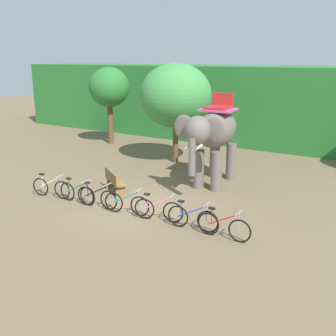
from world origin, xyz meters
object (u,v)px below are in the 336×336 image
(tree_center_left, at_px, (109,88))
(elephant, at_px, (214,134))
(wooden_bench, at_px, (114,181))
(bike_black, at_px, (97,197))
(tree_center, at_px, (176,96))
(bike_pink, at_px, (158,210))
(bike_red, at_px, (224,226))
(bike_blue, at_px, (193,218))
(bike_teal, at_px, (126,203))
(bike_white, at_px, (51,188))
(bike_green, at_px, (77,193))

(tree_center_left, relative_size, elephant, 1.11)
(tree_center_left, bearing_deg, wooden_bench, -49.56)
(tree_center_left, distance_m, bike_black, 11.48)
(tree_center, xyz_separation_m, bike_pink, (3.43, -6.85, -2.99))
(bike_red, bearing_deg, bike_blue, 176.12)
(bike_pink, bearing_deg, bike_red, -2.55)
(bike_pink, bearing_deg, bike_blue, -1.43)
(bike_red, bearing_deg, bike_teal, 179.80)
(bike_white, xyz_separation_m, bike_green, (1.30, 0.07, 0.00))
(tree_center_left, xyz_separation_m, bike_blue, (10.50, -8.71, -3.03))
(bike_teal, bearing_deg, elephant, 75.88)
(bike_blue, bearing_deg, bike_black, -178.24)
(bike_green, relative_size, bike_red, 1.00)
(bike_black, height_order, wooden_bench, bike_black)
(bike_teal, bearing_deg, bike_pink, 4.28)
(tree_center_left, height_order, bike_red, tree_center_left)
(bike_white, relative_size, bike_teal, 1.00)
(elephant, xyz_separation_m, bike_teal, (-1.11, -4.42, -1.82))
(elephant, xyz_separation_m, bike_white, (-4.62, -4.59, -1.82))
(bike_pink, height_order, wooden_bench, bike_pink)
(elephant, relative_size, bike_white, 2.48)
(bike_teal, height_order, bike_pink, same)
(elephant, bearing_deg, bike_black, -118.17)
(bike_teal, bearing_deg, bike_green, -177.53)
(bike_green, bearing_deg, tree_center, 89.81)
(bike_white, relative_size, bike_red, 0.99)
(wooden_bench, bearing_deg, bike_green, -103.56)
(tree_center, xyz_separation_m, bike_teal, (2.19, -6.94, -2.99))
(tree_center, xyz_separation_m, elephant, (3.30, -2.52, -1.18))
(tree_center, height_order, bike_black, tree_center)
(bike_teal, distance_m, bike_pink, 1.25)
(bike_pink, bearing_deg, elephant, 91.78)
(bike_white, relative_size, bike_blue, 0.99)
(tree_center_left, height_order, bike_pink, tree_center_left)
(bike_pink, height_order, bike_blue, same)
(bike_teal, distance_m, bike_blue, 2.54)
(bike_black, relative_size, bike_teal, 1.01)
(tree_center, distance_m, bike_blue, 8.86)
(bike_green, distance_m, bike_pink, 3.46)
(elephant, height_order, bike_blue, elephant)
(bike_white, height_order, bike_blue, same)
(tree_center_left, distance_m, bike_pink, 13.02)
(wooden_bench, bearing_deg, tree_center, 93.97)
(tree_center_left, height_order, bike_green, tree_center_left)
(bike_pink, bearing_deg, bike_green, -176.88)
(elephant, bearing_deg, bike_green, -126.33)
(tree_center_left, xyz_separation_m, bike_black, (6.68, -8.83, -3.03))
(bike_pink, distance_m, wooden_bench, 3.39)
(bike_black, bearing_deg, bike_blue, 1.76)
(elephant, xyz_separation_m, bike_blue, (1.42, -4.36, -1.82))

